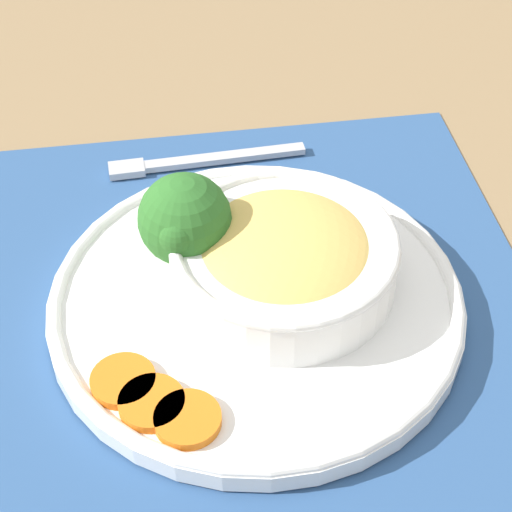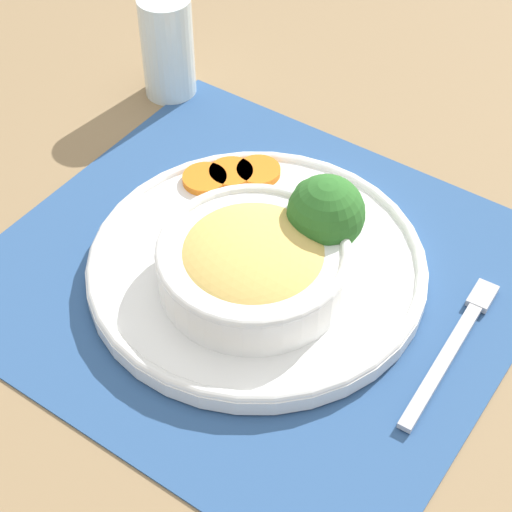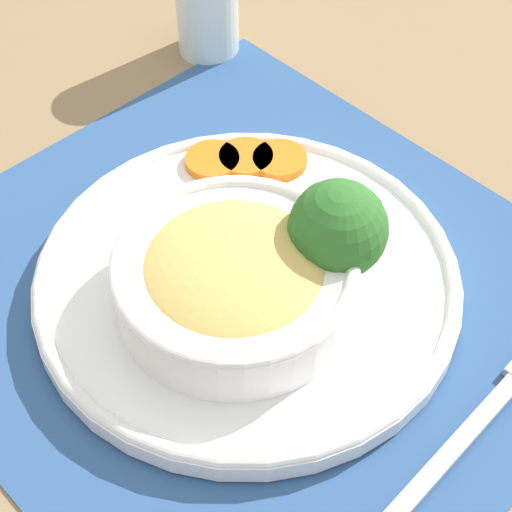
% 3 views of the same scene
% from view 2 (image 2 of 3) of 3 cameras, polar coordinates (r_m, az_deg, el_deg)
% --- Properties ---
extents(ground_plane, '(4.00, 4.00, 0.00)m').
position_cam_2_polar(ground_plane, '(0.81, 0.06, -1.33)').
color(ground_plane, '#8C704C').
extents(placemat, '(0.52, 0.49, 0.00)m').
position_cam_2_polar(placemat, '(0.80, 0.06, -1.24)').
color(placemat, '#2D5184').
rests_on(placemat, ground_plane).
extents(plate, '(0.32, 0.32, 0.02)m').
position_cam_2_polar(plate, '(0.79, 0.06, -0.59)').
color(plate, white).
rests_on(plate, placemat).
extents(bowl, '(0.17, 0.17, 0.05)m').
position_cam_2_polar(bowl, '(0.75, -0.18, -0.39)').
color(bowl, white).
rests_on(bowl, plate).
extents(broccoli_floret, '(0.07, 0.07, 0.08)m').
position_cam_2_polar(broccoli_floret, '(0.77, 4.66, 2.84)').
color(broccoli_floret, '#84AD5B').
rests_on(broccoli_floret, plate).
extents(carrot_slice_near, '(0.05, 0.05, 0.01)m').
position_cam_2_polar(carrot_slice_near, '(0.88, 0.17, 5.67)').
color(carrot_slice_near, orange).
rests_on(carrot_slice_near, plate).
extents(carrot_slice_middle, '(0.05, 0.05, 0.01)m').
position_cam_2_polar(carrot_slice_middle, '(0.88, -1.67, 5.55)').
color(carrot_slice_middle, orange).
rests_on(carrot_slice_middle, plate).
extents(carrot_slice_far, '(0.05, 0.05, 0.01)m').
position_cam_2_polar(carrot_slice_far, '(0.87, -3.44, 5.15)').
color(carrot_slice_far, orange).
rests_on(carrot_slice_far, plate).
extents(water_glass, '(0.06, 0.06, 0.12)m').
position_cam_2_polar(water_glass, '(1.00, -5.89, 13.37)').
color(water_glass, silver).
rests_on(water_glass, ground_plane).
extents(fork, '(0.03, 0.18, 0.01)m').
position_cam_2_polar(fork, '(0.77, 13.32, -5.27)').
color(fork, '#B7B7BC').
rests_on(fork, placemat).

